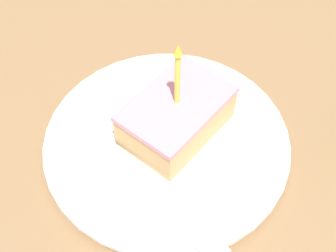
% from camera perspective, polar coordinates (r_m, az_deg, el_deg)
% --- Properties ---
extents(ground_plane, '(2.40, 2.40, 0.04)m').
position_cam_1_polar(ground_plane, '(0.59, 0.63, -3.01)').
color(ground_plane, brown).
rests_on(ground_plane, ground).
extents(plate, '(0.29, 0.29, 0.02)m').
position_cam_1_polar(plate, '(0.56, 0.00, -2.12)').
color(plate, white).
rests_on(plate, ground_plane).
extents(cake_slice, '(0.08, 0.13, 0.13)m').
position_cam_1_polar(cake_slice, '(0.54, 1.21, 1.20)').
color(cake_slice, tan).
rests_on(cake_slice, plate).
extents(fork, '(0.19, 0.05, 0.00)m').
position_cam_1_polar(fork, '(0.50, 0.01, -9.50)').
color(fork, '#B2B2B7').
rests_on(fork, plate).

